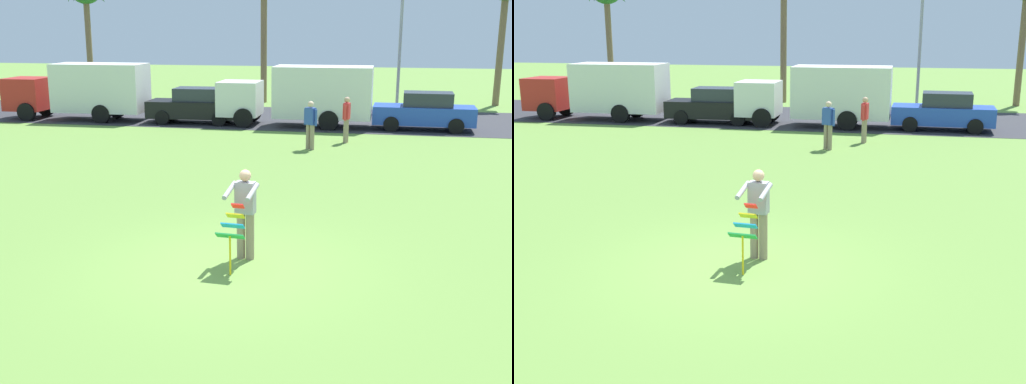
% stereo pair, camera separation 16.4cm
% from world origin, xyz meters
% --- Properties ---
extents(ground_plane, '(120.00, 120.00, 0.00)m').
position_xyz_m(ground_plane, '(0.00, 0.00, 0.00)').
color(ground_plane, olive).
extents(road_strip, '(120.00, 8.00, 0.01)m').
position_xyz_m(road_strip, '(0.00, 19.50, 0.01)').
color(road_strip, '#2D2D33').
rests_on(road_strip, ground).
extents(person_kite_flyer, '(0.59, 0.70, 1.73)m').
position_xyz_m(person_kite_flyer, '(0.19, 0.45, 0.95)').
color(person_kite_flyer, gray).
rests_on(person_kite_flyer, ground).
extents(kite_held, '(0.52, 0.65, 1.20)m').
position_xyz_m(kite_held, '(0.12, -0.23, 0.82)').
color(kite_held, red).
rests_on(kite_held, ground).
extents(parked_truck_red_cab, '(6.73, 2.19, 2.62)m').
position_xyz_m(parked_truck_red_cab, '(-11.18, 17.09, 1.41)').
color(parked_truck_red_cab, '#B2231E').
rests_on(parked_truck_red_cab, ground).
extents(parked_car_black, '(4.26, 1.96, 1.60)m').
position_xyz_m(parked_car_black, '(-5.78, 17.10, 0.77)').
color(parked_car_black, black).
rests_on(parked_car_black, ground).
extents(parked_truck_white_box, '(6.71, 2.13, 2.62)m').
position_xyz_m(parked_truck_white_box, '(-0.83, 17.10, 1.41)').
color(parked_truck_white_box, silver).
rests_on(parked_truck_white_box, ground).
extents(parked_car_blue, '(4.26, 1.94, 1.60)m').
position_xyz_m(parked_car_blue, '(4.32, 17.09, 0.77)').
color(parked_car_blue, '#2347B7').
rests_on(parked_car_blue, ground).
extents(streetlight_pole, '(0.24, 1.65, 7.00)m').
position_xyz_m(streetlight_pole, '(3.28, 24.35, 4.00)').
color(streetlight_pole, '#9E9EA3').
rests_on(streetlight_pole, ground).
extents(person_walker_near, '(0.28, 0.56, 1.73)m').
position_xyz_m(person_walker_near, '(1.26, 13.36, 0.93)').
color(person_walker_near, gray).
rests_on(person_walker_near, ground).
extents(person_walker_far, '(0.50, 0.38, 1.73)m').
position_xyz_m(person_walker_far, '(0.09, 11.70, 0.93)').
color(person_walker_far, gray).
rests_on(person_walker_far, ground).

